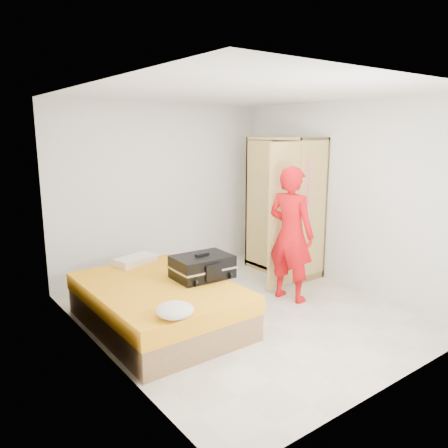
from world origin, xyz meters
TOP-DOWN VIEW (x-y plane):
  - room at (0.00, 0.00)m, footprint 4.00×4.02m
  - bed at (-1.05, 0.29)m, footprint 1.42×2.02m
  - wardrobe at (1.45, 0.85)m, footprint 1.17×1.23m
  - person at (0.73, -0.01)m, footprint 0.55×0.72m
  - suitcase at (-0.53, 0.17)m, footprint 0.70×0.54m
  - round_cushion at (-1.36, -0.61)m, footprint 0.35×0.35m
  - pillow at (-0.92, 1.14)m, footprint 0.58×0.39m

SIDE VIEW (x-z plane):
  - bed at x=-1.05m, z-range 0.00..0.50m
  - pillow at x=-0.92m, z-range 0.50..0.60m
  - round_cushion at x=-1.36m, z-range 0.50..0.63m
  - suitcase at x=-0.53m, z-range 0.48..0.78m
  - person at x=0.73m, z-range 0.00..1.76m
  - wardrobe at x=1.45m, z-range -0.05..2.05m
  - room at x=0.00m, z-range 0.00..2.60m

